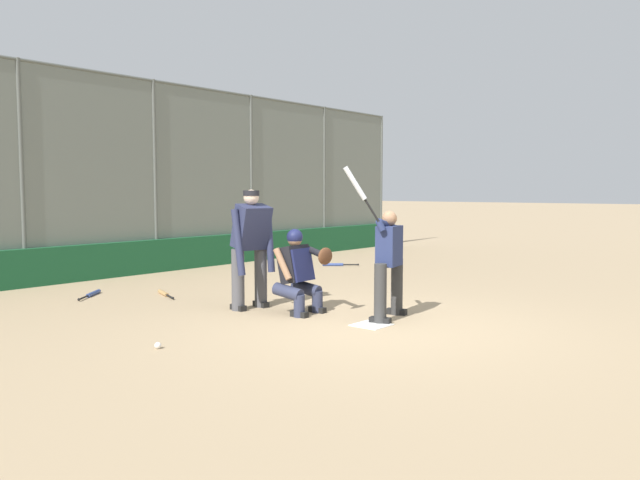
{
  "coord_description": "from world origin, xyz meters",
  "views": [
    {
      "loc": [
        6.5,
        4.64,
        1.74
      ],
      "look_at": [
        -0.15,
        -1.0,
        1.05
      ],
      "focal_mm": 35.0,
      "sensor_mm": 36.0,
      "label": 1
    }
  ],
  "objects_px": {
    "umpire_home": "(251,245)",
    "spare_bat_first_base_side": "(164,294)",
    "baseball_loose": "(158,345)",
    "spare_bat_near_backstop": "(336,265)",
    "spare_bat_by_padding": "(92,294)",
    "batter_at_plate": "(388,260)",
    "catcher_behind_plate": "(299,270)"
  },
  "relations": [
    {
      "from": "umpire_home",
      "to": "spare_bat_first_base_side",
      "type": "xyz_separation_m",
      "value": [
        0.13,
        -1.97,
        -0.91
      ]
    },
    {
      "from": "umpire_home",
      "to": "baseball_loose",
      "type": "bearing_deg",
      "value": 29.46
    },
    {
      "from": "spare_bat_near_backstop",
      "to": "spare_bat_by_padding",
      "type": "distance_m",
      "value": 5.83
    },
    {
      "from": "umpire_home",
      "to": "spare_bat_first_base_side",
      "type": "distance_m",
      "value": 2.17
    },
    {
      "from": "spare_bat_near_backstop",
      "to": "baseball_loose",
      "type": "distance_m",
      "value": 7.85
    },
    {
      "from": "batter_at_plate",
      "to": "baseball_loose",
      "type": "relative_size",
      "value": 27.83
    },
    {
      "from": "umpire_home",
      "to": "spare_bat_near_backstop",
      "type": "xyz_separation_m",
      "value": [
        -4.88,
        -2.33,
        -0.91
      ]
    },
    {
      "from": "batter_at_plate",
      "to": "spare_bat_first_base_side",
      "type": "height_order",
      "value": "batter_at_plate"
    },
    {
      "from": "batter_at_plate",
      "to": "baseball_loose",
      "type": "distance_m",
      "value": 3.25
    },
    {
      "from": "umpire_home",
      "to": "spare_bat_by_padding",
      "type": "bearing_deg",
      "value": -64.08
    },
    {
      "from": "spare_bat_by_padding",
      "to": "baseball_loose",
      "type": "distance_m",
      "value": 3.98
    },
    {
      "from": "spare_bat_first_base_side",
      "to": "baseball_loose",
      "type": "height_order",
      "value": "baseball_loose"
    },
    {
      "from": "spare_bat_near_backstop",
      "to": "spare_bat_first_base_side",
      "type": "xyz_separation_m",
      "value": [
        5.0,
        0.36,
        -0.0
      ]
    },
    {
      "from": "spare_bat_by_padding",
      "to": "baseball_loose",
      "type": "xyz_separation_m",
      "value": [
        1.35,
        3.75,
        0.0
      ]
    },
    {
      "from": "batter_at_plate",
      "to": "spare_bat_near_backstop",
      "type": "height_order",
      "value": "batter_at_plate"
    },
    {
      "from": "batter_at_plate",
      "to": "spare_bat_near_backstop",
      "type": "relative_size",
      "value": 3.08
    },
    {
      "from": "baseball_loose",
      "to": "catcher_behind_plate",
      "type": "bearing_deg",
      "value": -176.59
    },
    {
      "from": "batter_at_plate",
      "to": "spare_bat_by_padding",
      "type": "distance_m",
      "value": 5.11
    },
    {
      "from": "catcher_behind_plate",
      "to": "spare_bat_first_base_side",
      "type": "distance_m",
      "value": 2.81
    },
    {
      "from": "spare_bat_first_base_side",
      "to": "spare_bat_near_backstop",
      "type": "bearing_deg",
      "value": -65.33
    },
    {
      "from": "umpire_home",
      "to": "spare_bat_by_padding",
      "type": "xyz_separation_m",
      "value": [
        0.93,
        -2.84,
        -0.91
      ]
    },
    {
      "from": "umpire_home",
      "to": "spare_bat_by_padding",
      "type": "distance_m",
      "value": 3.13
    },
    {
      "from": "batter_at_plate",
      "to": "spare_bat_near_backstop",
      "type": "distance_m",
      "value": 6.02
    },
    {
      "from": "catcher_behind_plate",
      "to": "umpire_home",
      "type": "xyz_separation_m",
      "value": [
        0.21,
        -0.76,
        0.32
      ]
    },
    {
      "from": "spare_bat_near_backstop",
      "to": "umpire_home",
      "type": "bearing_deg",
      "value": 74.81
    },
    {
      "from": "catcher_behind_plate",
      "to": "spare_bat_by_padding",
      "type": "distance_m",
      "value": 3.82
    },
    {
      "from": "spare_bat_near_backstop",
      "to": "baseball_loose",
      "type": "height_order",
      "value": "baseball_loose"
    },
    {
      "from": "spare_bat_first_base_side",
      "to": "baseball_loose",
      "type": "xyz_separation_m",
      "value": [
        2.15,
        2.87,
        0.0
      ]
    },
    {
      "from": "umpire_home",
      "to": "spare_bat_first_base_side",
      "type": "height_order",
      "value": "umpire_home"
    },
    {
      "from": "spare_bat_near_backstop",
      "to": "batter_at_plate",
      "type": "bearing_deg",
      "value": 94.93
    },
    {
      "from": "catcher_behind_plate",
      "to": "umpire_home",
      "type": "relative_size",
      "value": 0.68
    },
    {
      "from": "batter_at_plate",
      "to": "umpire_home",
      "type": "height_order",
      "value": "batter_at_plate"
    }
  ]
}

